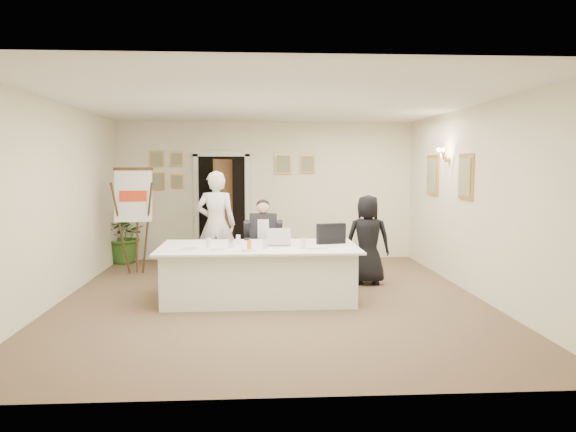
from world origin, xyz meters
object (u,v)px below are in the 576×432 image
(standing_woman, at_px, (368,240))
(laptop, at_px, (279,235))
(flip_chart, at_px, (135,226))
(laptop_bag, at_px, (331,234))
(seated_man, at_px, (263,242))
(potted_palm, at_px, (125,235))
(paper_stack, at_px, (316,247))
(oj_glass, at_px, (249,245))
(steel_jug, at_px, (231,244))
(conference_table, at_px, (259,272))
(standing_man, at_px, (216,224))

(standing_woman, xyz_separation_m, laptop, (-1.48, -0.87, 0.19))
(flip_chart, relative_size, laptop_bag, 4.35)
(seated_man, relative_size, potted_palm, 1.26)
(potted_palm, xyz_separation_m, paper_stack, (3.40, -3.53, 0.24))
(seated_man, distance_m, oj_glass, 1.39)
(standing_woman, bearing_deg, potted_palm, -19.84)
(standing_woman, height_order, steel_jug, standing_woman)
(laptop, distance_m, oj_glass, 0.61)
(flip_chart, xyz_separation_m, oj_glass, (2.03, -2.37, -0.01))
(oj_glass, bearing_deg, paper_stack, 4.36)
(seated_man, relative_size, steel_jug, 12.66)
(laptop, bearing_deg, potted_palm, 132.12)
(conference_table, height_order, standing_man, standing_man)
(conference_table, height_order, paper_stack, paper_stack)
(laptop_bag, bearing_deg, seated_man, 125.76)
(standing_woman, distance_m, steel_jug, 2.42)
(standing_man, relative_size, steel_jug, 16.63)
(conference_table, height_order, standing_woman, standing_woman)
(seated_man, xyz_separation_m, flip_chart, (-2.24, 1.00, 0.16))
(conference_table, bearing_deg, oj_glass, -110.02)
(conference_table, height_order, oj_glass, oj_glass)
(standing_woman, relative_size, potted_palm, 1.32)
(potted_palm, relative_size, laptop_bag, 2.61)
(standing_woman, distance_m, laptop_bag, 1.07)
(flip_chart, bearing_deg, potted_palm, 110.22)
(standing_woman, bearing_deg, flip_chart, -7.34)
(conference_table, height_order, flip_chart, flip_chart)
(flip_chart, relative_size, potted_palm, 1.67)
(conference_table, distance_m, oj_glass, 0.59)
(standing_woman, distance_m, paper_stack, 1.58)
(standing_man, height_order, steel_jug, standing_man)
(laptop, bearing_deg, seated_man, 102.10)
(steel_jug, bearing_deg, standing_man, 100.32)
(seated_man, xyz_separation_m, potted_palm, (-2.69, 2.23, -0.14))
(seated_man, bearing_deg, laptop, -63.51)
(standing_woman, distance_m, oj_glass, 2.31)
(laptop_bag, distance_m, steel_jug, 1.49)
(standing_woman, relative_size, oj_glass, 11.16)
(potted_palm, bearing_deg, standing_man, -40.10)
(flip_chart, relative_size, oj_glass, 14.17)
(flip_chart, distance_m, paper_stack, 3.74)
(potted_palm, relative_size, steel_jug, 10.03)
(seated_man, relative_size, laptop, 3.93)
(laptop_bag, bearing_deg, standing_man, 126.59)
(conference_table, height_order, seated_man, seated_man)
(laptop, relative_size, laptop_bag, 0.84)
(laptop, xyz_separation_m, paper_stack, (0.50, -0.37, -0.12))
(potted_palm, xyz_separation_m, oj_glass, (2.48, -3.60, 0.29))
(flip_chart, xyz_separation_m, potted_palm, (-0.45, 1.23, -0.30))
(laptop_bag, relative_size, oj_glass, 3.25)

